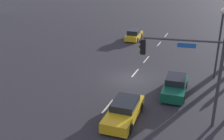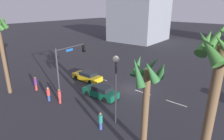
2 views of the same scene
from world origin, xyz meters
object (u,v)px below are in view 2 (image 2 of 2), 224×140
Objects in this scene: traffic_signal at (68,61)px; streetlamp at (116,78)px; pedestrian_0 at (36,83)px; palm_tree_0 at (219,77)px; pedestrian_1 at (48,94)px; building_1 at (139,20)px; pedestrian_2 at (100,121)px; car_1 at (101,92)px; pedestrian_3 at (59,96)px; palm_tree_1 at (147,88)px; car_0 at (87,76)px.

traffic_signal is 8.98m from streetlamp.
palm_tree_0 reaches higher than pedestrian_0.
building_1 is at bearing -70.81° from pedestrian_1.
palm_tree_0 is (-8.50, 1.02, 6.45)m from pedestrian_2.
traffic_signal is at bearing 17.54° from car_1.
palm_tree_1 reaches higher than pedestrian_3.
car_0 is at bearing -29.42° from palm_tree_1.
car_1 is at bearing 113.70° from building_1.
pedestrian_2 is at bearing 142.86° from car_0.
streetlamp reaches higher than pedestrian_2.
traffic_signal is (4.17, 1.32, 3.33)m from car_1.
building_1 reaches higher than car_1.
building_1 is (13.04, -34.12, 5.61)m from car_0.
palm_tree_1 is at bearing 176.10° from pedestrian_1.
pedestrian_2 is 0.98× the size of pedestrian_3.
building_1 reaches higher than palm_tree_1.
car_1 is at bearing -130.10° from pedestrian_1.
palm_tree_1 is at bearing 173.23° from pedestrian_3.
traffic_signal is 0.76× the size of palm_tree_1.
car_1 is 11.76m from palm_tree_1.
pedestrian_3 is at bearing 59.33° from car_1.
car_0 is 2.59× the size of pedestrian_0.
pedestrian_0 is 21.54m from palm_tree_0.
palm_tree_0 is 1.30× the size of palm_tree_1.
car_1 is 2.49× the size of pedestrian_0.
car_0 is 36.95m from building_1.
pedestrian_2 is 47.39m from building_1.
streetlamp reaches higher than car_1.
car_1 is at bearing -30.96° from palm_tree_1.
pedestrian_0 is (2.49, 6.62, 0.33)m from car_0.
pedestrian_1 is 0.98× the size of pedestrian_3.
pedestrian_0 is at bearing 69.39° from car_0.
palm_tree_1 is (-12.98, 0.88, 4.80)m from pedestrian_1.
pedestrian_2 is 6.78m from pedestrian_3.
car_1 is at bearing -120.67° from pedestrian_3.
pedestrian_0 is at bearing -4.93° from palm_tree_1.
building_1 reaches higher than traffic_signal.
palm_tree_1 is at bearing 149.04° from car_1.
car_0 is 17.19m from palm_tree_1.
palm_tree_0 reaches higher than pedestrian_2.
streetlamp reaches higher than traffic_signal.
pedestrian_0 is (7.68, 4.02, 0.29)m from car_1.
palm_tree_1 is at bearing 162.64° from traffic_signal.
palm_tree_1 is at bearing 120.25° from building_1.
palm_tree_0 is (-18.02, 8.23, 6.71)m from car_0.
palm_tree_0 is (-8.18, 2.72, 2.84)m from streetlamp.
building_1 is at bearing -61.37° from pedestrian_2.
palm_tree_0 is (-15.26, 1.53, 6.43)m from pedestrian_3.
pedestrian_2 is at bearing 115.92° from building_1.
building_1 reaches higher than palm_tree_0.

